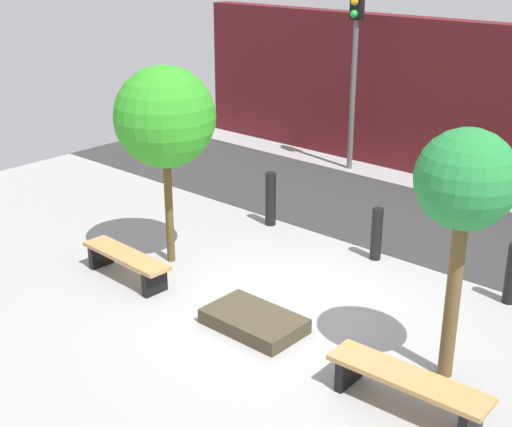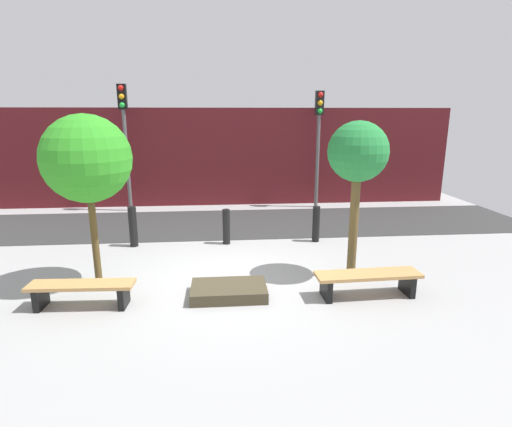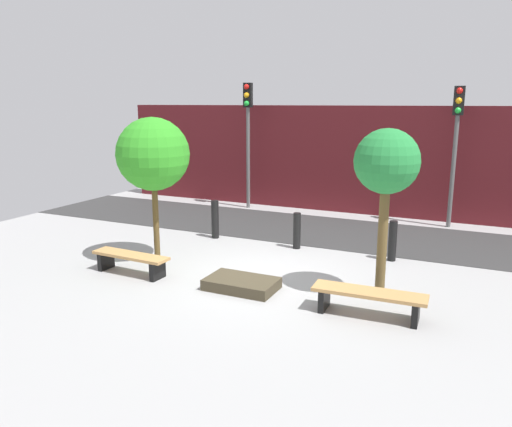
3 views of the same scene
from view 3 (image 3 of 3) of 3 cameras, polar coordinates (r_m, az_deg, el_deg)
The scene contains 13 objects.
ground_plane at distance 10.25m, azimuth 0.12°, elevation -7.33°, with size 18.00×18.00×0.00m, color #9A9A9A.
road_strip at distance 14.00m, azimuth 7.39°, elevation -1.92°, with size 18.00×3.31×0.01m, color #313131.
building_facade at distance 16.35m, azimuth 10.57°, elevation 6.09°, with size 16.20×0.50×3.39m, color #511419.
bench_left at distance 10.68m, azimuth -14.13°, elevation -5.12°, with size 1.75×0.48×0.43m.
bench_right at distance 8.60m, azimuth 12.77°, elevation -9.37°, with size 1.89×0.54×0.44m.
planter_bed at distance 9.62m, azimuth -1.66°, elevation -8.04°, with size 1.34×0.82×0.21m, color #413928.
tree_behind_left_bench at distance 10.97m, azimuth -11.70°, elevation 6.60°, with size 1.57×1.57×3.19m.
tree_behind_right_bench at distance 8.96m, azimuth 14.71°, elevation 5.41°, with size 1.14×1.14×3.07m.
bollard_far_left at distance 13.07m, azimuth -4.70°, elevation -0.66°, with size 0.20×0.20×1.00m, color black.
bollard_left at distance 12.15m, azimuth 4.70°, elevation -1.97°, with size 0.18×0.18×0.89m, color black.
bollard_center at distance 11.58m, azimuth 15.34°, elevation -3.04°, with size 0.18×0.18×0.92m, color black.
traffic_light_west at distance 16.56m, azimuth -0.94°, elevation 10.25°, with size 0.28×0.27×4.10m.
traffic_light_mid_west at distance 14.92m, azimuth 21.92°, elevation 8.66°, with size 0.28×0.27×3.92m.
Camera 3 is at (4.06, -8.73, 3.50)m, focal length 35.00 mm.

